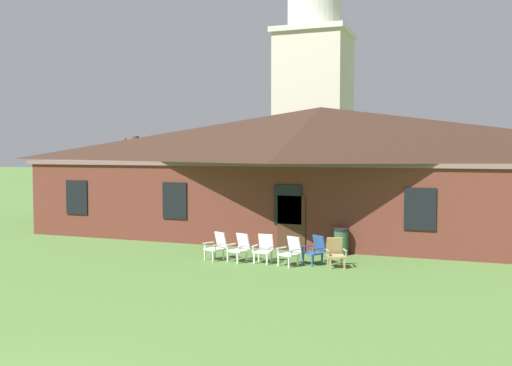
{
  "coord_description": "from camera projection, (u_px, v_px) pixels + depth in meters",
  "views": [
    {
      "loc": [
        6.55,
        -5.79,
        3.82
      ],
      "look_at": [
        0.98,
        9.08,
        2.92
      ],
      "focal_mm": 40.48,
      "sensor_mm": 36.0,
      "label": 1
    }
  ],
  "objects": [
    {
      "name": "bare_tree_beside_building",
      "position": [
        136.0,
        173.0,
        32.34
      ],
      "size": [
        1.95,
        1.97,
        4.62
      ],
      "color": "brown",
      "rests_on": "ground"
    },
    {
      "name": "brick_building",
      "position": [
        321.0,
        169.0,
        26.62
      ],
      "size": [
        25.34,
        10.4,
        5.81
      ],
      "color": "brown",
      "rests_on": "ground"
    },
    {
      "name": "dome_tower",
      "position": [
        314.0,
        89.0,
        41.08
      ],
      "size": [
        5.18,
        5.18,
        18.01
      ],
      "color": "beige",
      "rests_on": "ground"
    },
    {
      "name": "lawn_chair_right_end",
      "position": [
        315.0,
        249.0,
        19.34
      ],
      "size": [
        0.84,
        0.87,
        0.96
      ],
      "color": "#2D5693",
      "rests_on": "ground"
    },
    {
      "name": "lawn_chair_middle",
      "position": [
        291.0,
        251.0,
        19.11
      ],
      "size": [
        0.8,
        0.84,
        0.96
      ],
      "color": "silver",
      "rests_on": "ground"
    },
    {
      "name": "lawn_chair_near_door",
      "position": [
        240.0,
        247.0,
        19.81
      ],
      "size": [
        0.77,
        0.82,
        0.96
      ],
      "color": "white",
      "rests_on": "ground"
    },
    {
      "name": "trash_bin",
      "position": [
        341.0,
        241.0,
        21.06
      ],
      "size": [
        0.56,
        0.56,
        0.98
      ],
      "color": "#335638",
      "rests_on": "ground"
    },
    {
      "name": "lawn_chair_by_porch",
      "position": [
        217.0,
        245.0,
        20.15
      ],
      "size": [
        0.81,
        0.85,
        0.96
      ],
      "color": "silver",
      "rests_on": "ground"
    },
    {
      "name": "lawn_chair_far_side",
      "position": [
        335.0,
        252.0,
        18.88
      ],
      "size": [
        0.79,
        0.84,
        0.96
      ],
      "color": "tan",
      "rests_on": "ground"
    },
    {
      "name": "lawn_chair_left_end",
      "position": [
        264.0,
        248.0,
        19.64
      ],
      "size": [
        0.64,
        0.67,
        0.96
      ],
      "color": "white",
      "rests_on": "ground"
    }
  ]
}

